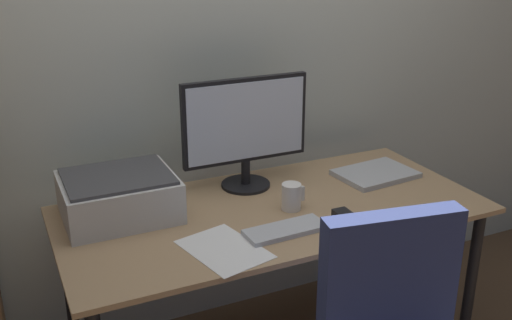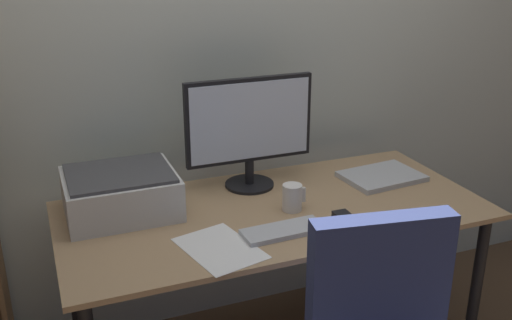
{
  "view_description": "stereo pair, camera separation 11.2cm",
  "coord_description": "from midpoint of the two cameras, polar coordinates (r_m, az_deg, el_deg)",
  "views": [
    {
      "loc": [
        -0.91,
        -1.81,
        1.7
      ],
      "look_at": [
        -0.08,
        -0.03,
        0.96
      ],
      "focal_mm": 41.58,
      "sensor_mm": 36.0,
      "label": 1
    },
    {
      "loc": [
        -0.81,
        -1.86,
        1.7
      ],
      "look_at": [
        -0.08,
        -0.03,
        0.96
      ],
      "focal_mm": 41.58,
      "sensor_mm": 36.0,
      "label": 2
    }
  ],
  "objects": [
    {
      "name": "back_wall",
      "position": [
        2.56,
        -1.75,
        11.74
      ],
      "size": [
        6.4,
        0.1,
        2.6
      ],
      "primitive_type": "cube",
      "color": "beige",
      "rests_on": "ground"
    },
    {
      "name": "desk",
      "position": [
        2.28,
        3.14,
        -6.47
      ],
      "size": [
        1.59,
        0.75,
        0.74
      ],
      "color": "tan",
      "rests_on": "ground"
    },
    {
      "name": "monitor",
      "position": [
        2.34,
        0.74,
        3.27
      ],
      "size": [
        0.52,
        0.2,
        0.45
      ],
      "color": "black",
      "rests_on": "desk"
    },
    {
      "name": "keyboard",
      "position": [
        2.06,
        4.2,
        -6.81
      ],
      "size": [
        0.29,
        0.12,
        0.02
      ],
      "primitive_type": "cube",
      "rotation": [
        0.0,
        0.0,
        0.04
      ],
      "color": "#B7BABC",
      "rests_on": "desk"
    },
    {
      "name": "mouse",
      "position": [
        2.15,
        10.02,
        -5.64
      ],
      "size": [
        0.06,
        0.1,
        0.03
      ],
      "primitive_type": "cube",
      "rotation": [
        0.0,
        0.0,
        -0.01
      ],
      "color": "black",
      "rests_on": "desk"
    },
    {
      "name": "coffee_mug",
      "position": [
        2.21,
        4.97,
        -3.63
      ],
      "size": [
        0.09,
        0.07,
        0.1
      ],
      "color": "white",
      "rests_on": "desk"
    },
    {
      "name": "laptop",
      "position": [
        2.56,
        13.22,
        -1.56
      ],
      "size": [
        0.34,
        0.26,
        0.02
      ],
      "primitive_type": "cube",
      "rotation": [
        0.0,
        0.0,
        0.09
      ],
      "color": "#B7BABC",
      "rests_on": "desk"
    },
    {
      "name": "printer",
      "position": [
        2.22,
        -11.48,
        -3.1
      ],
      "size": [
        0.4,
        0.34,
        0.16
      ],
      "color": "silver",
      "rests_on": "desk"
    },
    {
      "name": "paper_sheet",
      "position": [
        1.96,
        -1.85,
        -8.5
      ],
      "size": [
        0.27,
        0.34,
        0.0
      ],
      "primitive_type": "cube",
      "rotation": [
        0.0,
        0.0,
        0.23
      ],
      "color": "white",
      "rests_on": "desk"
    }
  ]
}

